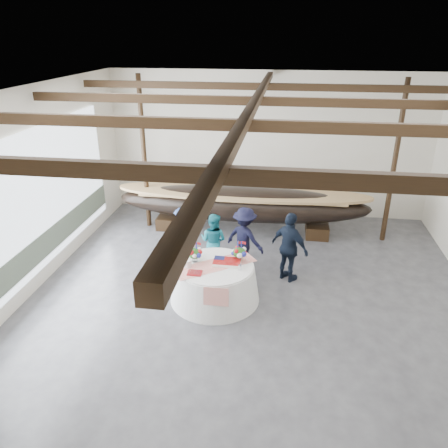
# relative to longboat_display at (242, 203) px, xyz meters

# --- Properties ---
(floor) EXTENTS (10.00, 12.00, 0.01)m
(floor) POSITION_rel_longboat_display_xyz_m (0.61, -4.35, -0.89)
(floor) COLOR #3D3D42
(floor) RESTS_ON ground
(wall_back) EXTENTS (10.00, 0.02, 4.50)m
(wall_back) POSITION_rel_longboat_display_xyz_m (0.61, 1.65, 1.36)
(wall_back) COLOR silver
(wall_back) RESTS_ON ground
(wall_left) EXTENTS (0.02, 12.00, 4.50)m
(wall_left) POSITION_rel_longboat_display_xyz_m (-4.39, -4.35, 1.36)
(wall_left) COLOR silver
(wall_left) RESTS_ON ground
(ceiling) EXTENTS (10.00, 12.00, 0.01)m
(ceiling) POSITION_rel_longboat_display_xyz_m (0.61, -4.35, 3.61)
(ceiling) COLOR white
(ceiling) RESTS_ON wall_back
(pavilion_structure) EXTENTS (9.80, 11.76, 4.50)m
(pavilion_structure) POSITION_rel_longboat_display_xyz_m (0.61, -3.59, 3.11)
(pavilion_structure) COLOR black
(pavilion_structure) RESTS_ON ground
(open_bay) EXTENTS (0.03, 7.00, 3.20)m
(open_bay) POSITION_rel_longboat_display_xyz_m (-4.34, -3.35, 0.93)
(open_bay) COLOR silver
(open_bay) RESTS_ON ground
(longboat_display) EXTENTS (7.45, 1.49, 1.40)m
(longboat_display) POSITION_rel_longboat_display_xyz_m (0.00, 0.00, 0.00)
(longboat_display) COLOR black
(longboat_display) RESTS_ON ground
(banquet_table) EXTENTS (2.00, 2.00, 0.86)m
(banquet_table) POSITION_rel_longboat_display_xyz_m (-0.19, -3.71, -0.46)
(banquet_table) COLOR white
(banquet_table) RESTS_ON ground
(tabletop_items) EXTENTS (1.82, 1.53, 0.40)m
(tabletop_items) POSITION_rel_longboat_display_xyz_m (-0.20, -3.56, 0.11)
(tabletop_items) COLOR red
(tabletop_items) RESTS_ON banquet_table
(guest_woman_blue) EXTENTS (0.71, 0.54, 1.73)m
(guest_woman_blue) POSITION_rel_longboat_display_xyz_m (-1.20, -2.65, -0.03)
(guest_woman_blue) COLOR navy
(guest_woman_blue) RESTS_ON ground
(guest_woman_teal) EXTENTS (0.83, 0.73, 1.45)m
(guest_woman_teal) POSITION_rel_longboat_display_xyz_m (-0.47, -2.25, -0.17)
(guest_woman_teal) COLOR teal
(guest_woman_teal) RESTS_ON ground
(guest_man_left) EXTENTS (1.20, 1.01, 1.62)m
(guest_man_left) POSITION_rel_longboat_display_xyz_m (0.31, -2.16, -0.08)
(guest_man_left) COLOR black
(guest_man_left) RESTS_ON ground
(guest_man_right) EXTENTS (1.07, 0.95, 1.74)m
(guest_man_right) POSITION_rel_longboat_display_xyz_m (1.43, -2.64, -0.02)
(guest_man_right) COLOR black
(guest_man_right) RESTS_ON ground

